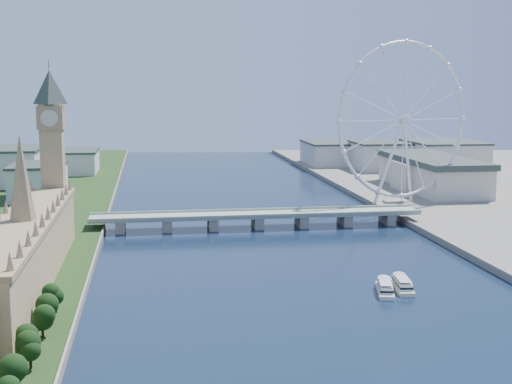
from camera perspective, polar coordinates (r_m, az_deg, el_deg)
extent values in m
cube|color=tan|center=(345.19, -17.99, -4.81)|extent=(24.00, 200.00, 28.00)
cone|color=#937A59|center=(338.91, -18.27, 1.13)|extent=(12.00, 12.00, 40.00)
cube|color=tan|center=(446.13, -15.91, 1.64)|extent=(13.00, 13.00, 80.00)
cube|color=#937A59|center=(443.57, -16.09, 5.75)|extent=(15.00, 15.00, 14.00)
pyramid|color=#2D3833|center=(443.22, -16.24, 9.36)|extent=(20.02, 20.02, 20.00)
cube|color=gray|center=(474.60, 0.12, -1.84)|extent=(220.00, 22.00, 2.00)
cube|color=gray|center=(470.65, -10.79, -2.67)|extent=(6.00, 20.00, 7.50)
cube|color=gray|center=(470.36, -7.13, -2.59)|extent=(6.00, 20.00, 7.50)
cube|color=gray|center=(471.97, -3.48, -2.50)|extent=(6.00, 20.00, 7.50)
cube|color=gray|center=(475.48, 0.12, -2.40)|extent=(6.00, 20.00, 7.50)
cube|color=gray|center=(480.84, 3.66, -2.30)|extent=(6.00, 20.00, 7.50)
cube|color=gray|center=(487.99, 7.11, -2.18)|extent=(6.00, 20.00, 7.50)
cube|color=gray|center=(496.84, 10.45, -2.07)|extent=(6.00, 20.00, 7.50)
torus|color=silver|center=(551.00, 11.73, 5.67)|extent=(113.60, 39.12, 118.60)
cylinder|color=silver|center=(551.00, 11.73, 5.67)|extent=(7.25, 6.61, 6.00)
cube|color=gray|center=(566.04, 10.90, -0.75)|extent=(14.00, 10.00, 2.00)
cube|color=beige|center=(603.27, -17.02, 0.75)|extent=(40.00, 60.00, 26.00)
cube|color=beige|center=(697.71, -19.21, 1.91)|extent=(60.00, 80.00, 32.00)
cube|color=beige|center=(769.76, -14.45, 2.33)|extent=(50.00, 70.00, 22.00)
cube|color=beige|center=(786.36, 10.08, 2.82)|extent=(60.00, 60.00, 28.00)
cube|color=beige|center=(789.05, 14.68, 2.76)|extent=(70.00, 90.00, 30.00)
cube|color=beige|center=(832.35, 6.14, 3.08)|extent=(60.00, 80.00, 24.00)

